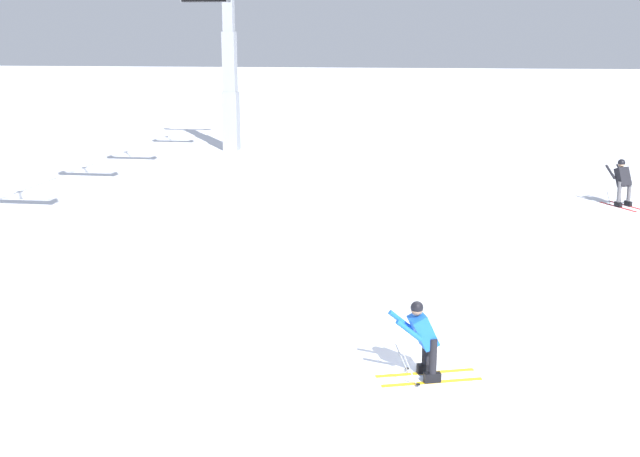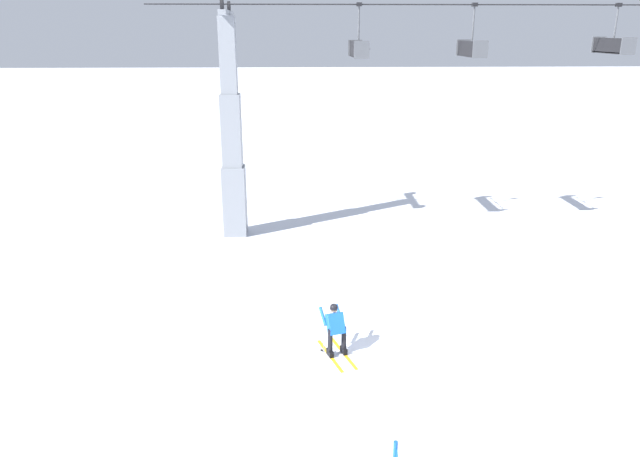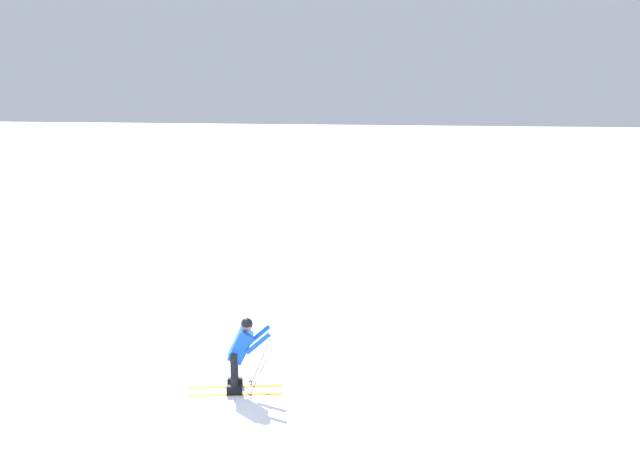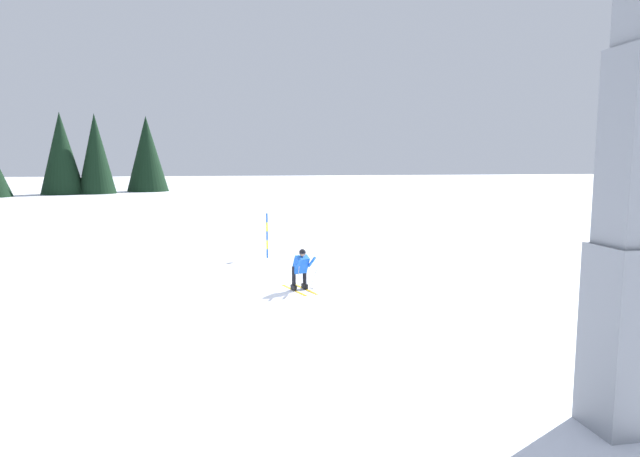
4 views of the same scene
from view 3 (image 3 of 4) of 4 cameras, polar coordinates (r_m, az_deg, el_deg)
ground_plane at (r=13.34m, az=-9.56°, el=-13.53°), size 260.00×260.00×0.00m
skier_carving_main at (r=13.93m, az=-5.92°, el=-9.06°), size 1.03×1.79×1.47m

